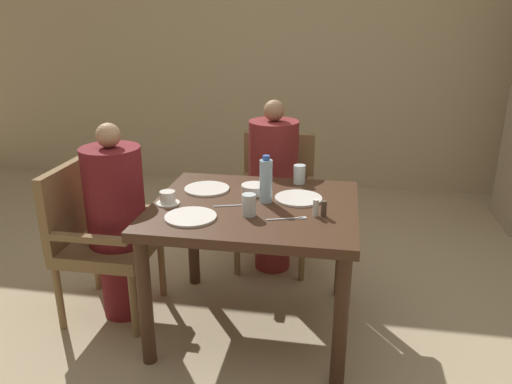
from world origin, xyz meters
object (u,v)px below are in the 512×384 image
object	(u,v)px
teacup_with_saucer	(168,198)
glass_tall_near	(299,174)
chair_far_side	(276,193)
bowl_small	(254,189)
chair_left_side	(96,234)
plate_main_left	(298,198)
glass_tall_mid	(249,205)
water_bottle	(266,180)
diner_in_left_chair	(117,221)
diner_in_far_chair	(273,185)
plate_dessert_center	(191,217)
plate_main_right	(207,189)

from	to	relation	value
teacup_with_saucer	glass_tall_near	bearing A→B (deg)	35.22
chair_far_side	bowl_small	world-z (taller)	chair_far_side
chair_left_side	teacup_with_saucer	bearing A→B (deg)	-9.08
chair_far_side	plate_main_left	size ratio (longest dim) A/B	3.50
teacup_with_saucer	glass_tall_mid	size ratio (longest dim) A/B	1.13
water_bottle	diner_in_left_chair	bearing A→B (deg)	-176.86
diner_in_far_chair	plate_dessert_center	bearing A→B (deg)	-105.99
plate_main_left	water_bottle	distance (m)	0.21
plate_main_right	teacup_with_saucer	size ratio (longest dim) A/B	2.05
water_bottle	bowl_small	bearing A→B (deg)	125.82
plate_main_right	plate_dessert_center	xyz separation A→B (m)	(0.03, -0.41, 0.00)
chair_left_side	diner_in_far_chair	xyz separation A→B (m)	(0.91, 0.71, 0.10)
plate_main_left	diner_in_left_chair	bearing A→B (deg)	-173.80
plate_main_left	chair_far_side	bearing A→B (deg)	106.53
glass_tall_mid	plate_main_right	bearing A→B (deg)	132.80
teacup_with_saucer	glass_tall_near	world-z (taller)	glass_tall_near
chair_far_side	bowl_small	bearing A→B (deg)	-92.70
teacup_with_saucer	chair_far_side	bearing A→B (deg)	64.26
chair_far_side	plate_main_right	world-z (taller)	chair_far_side
plate_dessert_center	water_bottle	distance (m)	0.44
teacup_with_saucer	diner_in_far_chair	bearing A→B (deg)	60.49
teacup_with_saucer	plate_main_right	bearing A→B (deg)	60.11
diner_in_far_chair	teacup_with_saucer	xyz separation A→B (m)	(-0.44, -0.78, 0.17)
chair_left_side	glass_tall_near	bearing A→B (deg)	18.79
chair_left_side	chair_far_side	size ratio (longest dim) A/B	1.00
diner_in_left_chair	teacup_with_saucer	distance (m)	0.39
plate_main_left	plate_dessert_center	world-z (taller)	same
diner_in_far_chair	plate_main_right	distance (m)	0.63
teacup_with_saucer	bowl_small	distance (m)	0.47
chair_far_side	water_bottle	bearing A→B (deg)	-86.25
plate_dessert_center	diner_in_far_chair	bearing A→B (deg)	74.01
diner_in_left_chair	teacup_with_saucer	bearing A→B (deg)	-12.69
chair_far_side	plate_main_left	distance (m)	0.81
diner_in_left_chair	water_bottle	xyz separation A→B (m)	(0.83, 0.05, 0.27)
glass_tall_mid	teacup_with_saucer	bearing A→B (deg)	169.77
plate_main_right	plate_main_left	bearing A→B (deg)	-6.99
diner_in_far_chair	chair_left_side	bearing A→B (deg)	-142.18
bowl_small	glass_tall_near	bearing A→B (deg)	43.08
plate_main_right	water_bottle	world-z (taller)	water_bottle
chair_left_side	bowl_small	world-z (taller)	chair_left_side
plate_main_right	glass_tall_near	size ratio (longest dim) A/B	2.31
chair_far_side	bowl_small	distance (m)	0.73
plate_dessert_center	glass_tall_mid	distance (m)	0.29
plate_dessert_center	bowl_small	distance (m)	0.47
chair_far_side	bowl_small	xyz separation A→B (m)	(-0.03, -0.68, 0.27)
diner_in_left_chair	glass_tall_mid	bearing A→B (deg)	-11.29
plate_main_right	glass_tall_near	xyz separation A→B (m)	(0.50, 0.21, 0.05)
plate_main_right	teacup_with_saucer	world-z (taller)	teacup_with_saucer
plate_main_right	water_bottle	distance (m)	0.39
chair_left_side	glass_tall_mid	bearing A→B (deg)	-9.64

